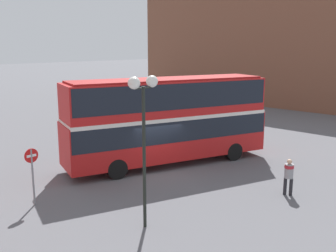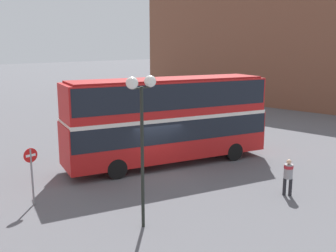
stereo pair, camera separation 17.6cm
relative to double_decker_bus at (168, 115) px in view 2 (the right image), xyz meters
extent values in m
plane|color=#5B5B60|center=(-1.63, -0.53, -2.73)|extent=(240.00, 240.00, 0.00)
cube|color=brown|center=(27.28, 7.08, 3.87)|extent=(10.55, 33.98, 13.20)
cube|color=red|center=(0.00, 0.00, -1.17)|extent=(11.63, 6.36, 2.26)
cube|color=red|center=(0.00, 0.00, 0.95)|extent=(11.44, 6.23, 1.97)
cube|color=black|center=(0.00, 0.00, -0.65)|extent=(11.53, 6.35, 1.12)
cube|color=black|center=(0.00, 0.00, 1.18)|extent=(11.29, 6.19, 1.34)
cube|color=silver|center=(0.00, 0.00, 0.00)|extent=(11.53, 6.34, 0.20)
cube|color=maroon|center=(0.00, 0.00, 1.98)|extent=(10.90, 5.88, 0.10)
cylinder|color=black|center=(3.84, -0.16, -2.22)|extent=(1.07, 0.63, 1.03)
cylinder|color=black|center=(3.04, -2.35, -2.22)|extent=(1.07, 0.63, 1.03)
cylinder|color=black|center=(-2.82, 2.27, -2.22)|extent=(1.07, 0.63, 1.03)
cylinder|color=black|center=(-3.62, 0.08, -2.22)|extent=(1.07, 0.63, 1.03)
cylinder|color=#232328|center=(0.16, -7.23, -2.33)|extent=(0.15, 0.15, 0.80)
cylinder|color=#232328|center=(0.07, -7.00, -2.33)|extent=(0.15, 0.15, 0.80)
cylinder|color=gray|center=(0.12, -7.11, -1.62)|extent=(0.49, 0.49, 0.63)
cylinder|color=#B2232D|center=(0.12, -7.11, -1.42)|extent=(0.52, 0.52, 0.14)
sphere|color=#D8A884|center=(0.12, -7.11, -1.19)|extent=(0.22, 0.22, 0.22)
cylinder|color=black|center=(-6.32, -4.70, -0.16)|extent=(0.12, 0.12, 5.14)
cylinder|color=black|center=(-6.32, -4.70, 2.36)|extent=(0.84, 0.06, 0.06)
sphere|color=white|center=(-6.74, -4.70, 2.55)|extent=(0.42, 0.42, 0.42)
sphere|color=white|center=(-5.90, -4.70, 2.55)|extent=(0.42, 0.42, 0.42)
cylinder|color=gray|center=(-8.05, 0.10, -1.54)|extent=(0.08, 0.08, 2.39)
cylinder|color=red|center=(-8.05, 0.10, -0.61)|extent=(0.60, 0.03, 0.60)
cube|color=white|center=(-8.05, 0.10, -0.61)|extent=(0.42, 0.04, 0.10)
camera|label=1|loc=(-15.53, -14.38, 3.79)|focal=42.00mm
camera|label=2|loc=(-15.41, -14.50, 3.79)|focal=42.00mm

